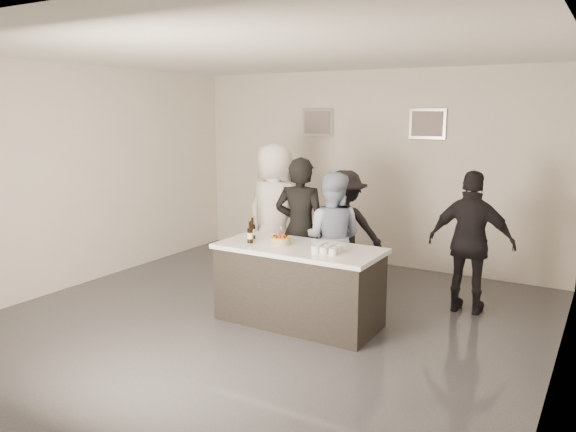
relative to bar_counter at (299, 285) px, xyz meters
The scene contains 19 objects.
floor 0.59m from the bar_counter, 159.48° to the right, with size 6.00×6.00×0.00m, color #3D3D42.
ceiling 2.58m from the bar_counter, 159.48° to the right, with size 6.00×6.00×0.00m, color white.
wall_back 3.07m from the bar_counter, 97.12° to the left, with size 6.00×0.04×3.00m, color silver.
wall_front 3.32m from the bar_counter, 96.52° to the right, with size 6.00×0.04×3.00m, color silver.
wall_left 3.52m from the bar_counter, behind, with size 0.04×6.00×3.00m, color silver.
wall_right 2.85m from the bar_counter, ahead, with size 0.04×6.00×3.00m, color silver.
picture_left 3.56m from the bar_counter, 113.92° to the left, with size 0.54×0.04×0.44m, color #B2B2B7.
picture_right 3.38m from the bar_counter, 79.18° to the left, with size 0.54×0.04×0.44m, color #B2B2B7.
bar_counter is the anchor object (origin of this frame).
cake 0.54m from the bar_counter, behind, with size 0.24×0.24×0.08m, color orange.
beer_bottle_a 0.88m from the bar_counter, behind, with size 0.07×0.07×0.26m, color black.
beer_bottle_b 0.82m from the bar_counter, 165.60° to the right, with size 0.07×0.07×0.26m, color black.
tumbler_cluster 0.63m from the bar_counter, ahead, with size 0.30×0.30×0.08m, color orange.
candles 0.66m from the bar_counter, 137.07° to the right, with size 0.24×0.08×0.01m, color pink.
person_main_black 0.94m from the bar_counter, 118.17° to the left, with size 0.67×0.44×1.83m, color black.
person_main_blue 0.93m from the bar_counter, 91.13° to the left, with size 0.80×0.63×1.65m, color #A6B7D9.
person_guest_left 1.76m from the bar_counter, 131.07° to the left, with size 0.95×0.62×1.95m, color white.
person_guest_right 2.12m from the bar_counter, 40.64° to the left, with size 1.00×0.42×1.71m, color black.
person_guest_back 1.53m from the bar_counter, 95.19° to the left, with size 1.04×0.60×1.61m, color black.
Camera 1 is at (3.35, -5.17, 2.40)m, focal length 35.00 mm.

